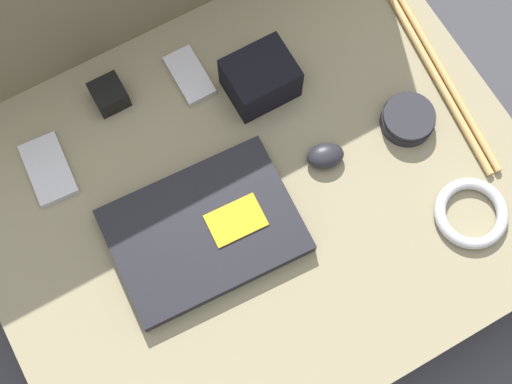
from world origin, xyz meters
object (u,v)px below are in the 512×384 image
at_px(phone_silver, 190,76).
at_px(camera_pouch, 260,78).
at_px(laptop, 204,231).
at_px(phone_black, 49,169).
at_px(speaker_puck, 408,119).
at_px(computer_mouse, 326,158).
at_px(charger_brick, 109,95).

bearing_deg(phone_silver, camera_pouch, -38.98).
xyz_separation_m(laptop, phone_black, (-0.18, 0.22, -0.01)).
distance_m(speaker_puck, camera_pouch, 0.26).
distance_m(speaker_puck, phone_silver, 0.39).
relative_size(laptop, phone_silver, 3.00).
xyz_separation_m(computer_mouse, camera_pouch, (-0.03, 0.17, 0.02)).
bearing_deg(phone_black, computer_mouse, -23.06).
relative_size(phone_silver, camera_pouch, 0.91).
bearing_deg(laptop, phone_black, 131.75).
xyz_separation_m(speaker_puck, camera_pouch, (-0.19, 0.18, 0.02)).
xyz_separation_m(laptop, charger_brick, (-0.03, 0.29, 0.01)).
xyz_separation_m(phone_black, camera_pouch, (0.39, -0.04, 0.03)).
relative_size(speaker_puck, phone_black, 0.76).
relative_size(speaker_puck, camera_pouch, 0.81).
bearing_deg(phone_silver, laptop, -112.44).
relative_size(phone_black, charger_brick, 2.17).
xyz_separation_m(computer_mouse, phone_silver, (-0.13, 0.25, -0.01)).
bearing_deg(speaker_puck, phone_silver, 137.71).
xyz_separation_m(laptop, computer_mouse, (0.24, 0.01, 0.00)).
distance_m(laptop, camera_pouch, 0.28).
height_order(speaker_puck, phone_black, speaker_puck).
distance_m(laptop, phone_black, 0.29).
relative_size(laptop, camera_pouch, 2.74).
height_order(computer_mouse, phone_silver, computer_mouse).
bearing_deg(computer_mouse, laptop, -160.73).
bearing_deg(camera_pouch, charger_brick, 155.45).
relative_size(laptop, speaker_puck, 3.37).
relative_size(computer_mouse, phone_black, 0.61).
bearing_deg(camera_pouch, phone_black, 173.99).
distance_m(phone_silver, phone_black, 0.29).
relative_size(speaker_puck, phone_silver, 0.89).
xyz_separation_m(phone_silver, phone_black, (-0.29, -0.04, 0.00)).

